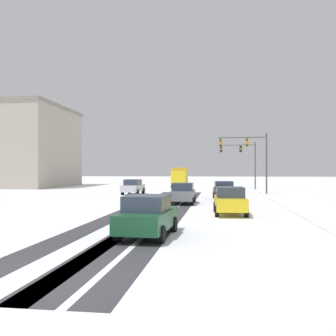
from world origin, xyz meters
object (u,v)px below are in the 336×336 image
(car_silver_lead, at_px, (133,187))
(box_truck_delivery, at_px, (180,177))
(traffic_signal_far_right, at_px, (243,156))
(car_yellow_cab_fourth, at_px, (230,201))
(car_grey_third, at_px, (183,193))
(car_black_second, at_px, (224,190))
(traffic_signal_near_right, at_px, (250,151))
(car_dark_green_fifth, at_px, (148,216))

(car_silver_lead, bearing_deg, box_truck_delivery, 78.92)
(traffic_signal_far_right, relative_size, car_yellow_cab_fourth, 1.56)
(car_grey_third, xyz_separation_m, box_truck_delivery, (-3.07, 27.52, 0.82))
(car_black_second, relative_size, box_truck_delivery, 0.56)
(traffic_signal_far_right, distance_m, car_grey_third, 24.42)
(traffic_signal_near_right, relative_size, box_truck_delivery, 0.87)
(car_yellow_cab_fourth, bearing_deg, car_dark_green_fifth, -113.68)
(car_black_second, relative_size, car_dark_green_fifth, 1.00)
(car_silver_lead, xyz_separation_m, car_dark_green_fifth, (6.38, -24.97, 0.00))
(car_silver_lead, bearing_deg, traffic_signal_near_right, 3.95)
(box_truck_delivery, bearing_deg, traffic_signal_far_right, -24.50)
(traffic_signal_far_right, height_order, car_dark_green_fifth, traffic_signal_far_right)
(traffic_signal_near_right, bearing_deg, car_silver_lead, -176.05)
(car_yellow_cab_fourth, height_order, car_dark_green_fifth, same)
(car_grey_third, relative_size, car_yellow_cab_fourth, 0.99)
(car_grey_third, bearing_deg, traffic_signal_near_right, 62.05)
(traffic_signal_near_right, distance_m, traffic_signal_far_right, 11.96)
(traffic_signal_far_right, relative_size, car_grey_third, 1.58)
(traffic_signal_near_right, bearing_deg, car_yellow_cab_fourth, -98.31)
(car_dark_green_fifth, bearing_deg, car_yellow_cab_fourth, 66.32)
(traffic_signal_near_right, distance_m, car_dark_green_fifth, 26.80)
(traffic_signal_near_right, relative_size, car_yellow_cab_fourth, 1.56)
(traffic_signal_near_right, distance_m, car_yellow_cab_fourth, 18.60)
(car_grey_third, bearing_deg, car_dark_green_fifth, -90.08)
(car_silver_lead, xyz_separation_m, car_grey_third, (6.40, -10.52, 0.00))
(car_grey_third, height_order, car_dark_green_fifth, same)
(car_grey_third, xyz_separation_m, car_dark_green_fifth, (-0.02, -14.45, 0.00))
(traffic_signal_near_right, distance_m, box_truck_delivery, 18.77)
(traffic_signal_near_right, height_order, car_yellow_cab_fourth, traffic_signal_near_right)
(traffic_signal_near_right, xyz_separation_m, car_dark_green_fifth, (-6.06, -25.83, -3.79))
(traffic_signal_near_right, height_order, traffic_signal_far_right, same)
(car_silver_lead, bearing_deg, traffic_signal_far_right, 45.72)
(traffic_signal_far_right, xyz_separation_m, car_grey_third, (-6.10, -23.34, -3.78))
(car_black_second, distance_m, box_truck_delivery, 23.37)
(car_black_second, distance_m, car_dark_green_fifth, 19.75)
(traffic_signal_near_right, height_order, car_grey_third, traffic_signal_near_right)
(car_grey_third, bearing_deg, car_black_second, 57.34)
(car_silver_lead, height_order, car_black_second, same)
(car_dark_green_fifth, bearing_deg, traffic_signal_near_right, 76.81)
(traffic_signal_near_right, bearing_deg, car_black_second, -113.89)
(traffic_signal_far_right, height_order, car_grey_third, traffic_signal_far_right)
(traffic_signal_near_right, height_order, car_dark_green_fifth, traffic_signal_near_right)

